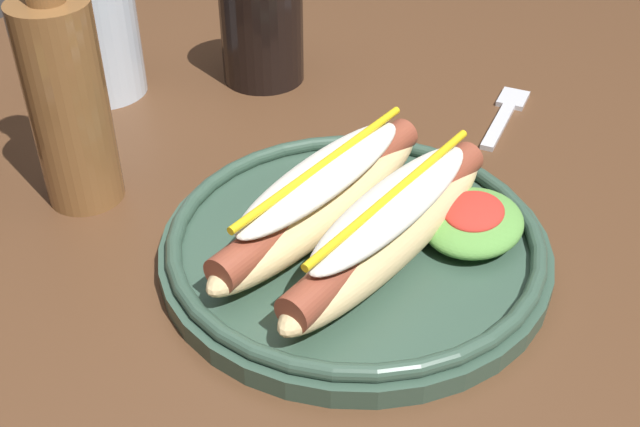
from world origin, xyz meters
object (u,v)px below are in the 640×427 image
(hot_dog_plate, at_px, (361,230))
(water_cup, at_px, (96,36))
(fork, at_px, (505,113))
(glass_bottle, at_px, (66,91))
(soda_cup, at_px, (262,23))

(hot_dog_plate, bearing_deg, water_cup, 73.45)
(hot_dog_plate, distance_m, fork, 0.26)
(hot_dog_plate, distance_m, glass_bottle, 0.25)
(glass_bottle, bearing_deg, fork, -39.95)
(soda_cup, distance_m, water_cup, 0.16)
(hot_dog_plate, height_order, fork, hot_dog_plate)
(hot_dog_plate, bearing_deg, fork, -4.64)
(soda_cup, relative_size, water_cup, 1.01)
(water_cup, height_order, glass_bottle, glass_bottle)
(fork, xyz_separation_m, glass_bottle, (-0.30, 0.25, 0.09))
(water_cup, distance_m, glass_bottle, 0.19)
(fork, distance_m, soda_cup, 0.26)
(fork, height_order, glass_bottle, glass_bottle)
(soda_cup, height_order, water_cup, same)
(soda_cup, xyz_separation_m, glass_bottle, (-0.25, 0.01, 0.04))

